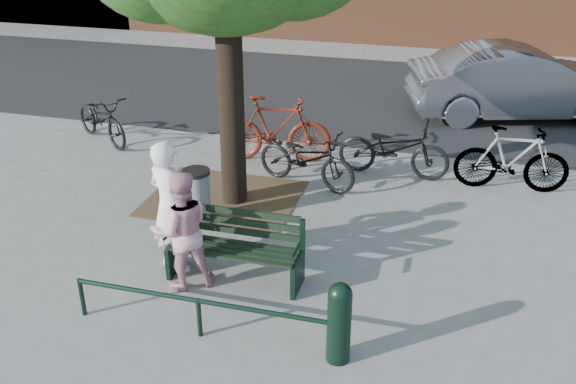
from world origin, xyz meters
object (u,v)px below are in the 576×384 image
(person_left, at_px, (170,207))
(person_right, at_px, (182,230))
(park_bench, at_px, (237,245))
(parked_car, at_px, (520,83))
(bicycle_c, at_px, (307,159))
(litter_bin, at_px, (198,196))
(bollard, at_px, (339,320))

(person_left, distance_m, person_right, 0.48)
(park_bench, bearing_deg, person_right, -149.52)
(park_bench, relative_size, person_left, 0.96)
(parked_car, bearing_deg, person_right, 134.70)
(person_left, xyz_separation_m, bicycle_c, (1.08, 3.03, -0.42))
(person_right, bearing_deg, litter_bin, -107.01)
(person_left, height_order, parked_car, person_left)
(park_bench, xyz_separation_m, person_right, (-0.59, -0.35, 0.31))
(person_left, distance_m, bollard, 2.82)
(litter_bin, bearing_deg, person_right, -73.18)
(person_left, relative_size, person_right, 1.15)
(bollard, relative_size, parked_car, 0.21)
(litter_bin, distance_m, bicycle_c, 2.15)
(park_bench, height_order, bollard, park_bench)
(park_bench, relative_size, person_right, 1.10)
(person_left, relative_size, litter_bin, 2.11)
(person_right, height_order, parked_car, person_right)
(person_right, distance_m, bollard, 2.38)
(litter_bin, bearing_deg, park_bench, -49.86)
(litter_bin, xyz_separation_m, bicycle_c, (1.26, 1.74, 0.05))
(person_left, height_order, litter_bin, person_left)
(bollard, relative_size, litter_bin, 1.13)
(bollard, distance_m, litter_bin, 3.69)
(litter_bin, distance_m, parked_car, 8.08)
(person_left, bearing_deg, bicycle_c, -83.68)
(park_bench, distance_m, litter_bin, 1.68)
(park_bench, relative_size, parked_car, 0.37)
(parked_car, bearing_deg, litter_bin, 126.06)
(person_right, xyz_separation_m, bicycle_c, (0.77, 3.37, -0.30))
(bollard, bearing_deg, parked_car, 76.27)
(person_left, distance_m, litter_bin, 1.38)
(person_right, distance_m, bicycle_c, 3.47)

